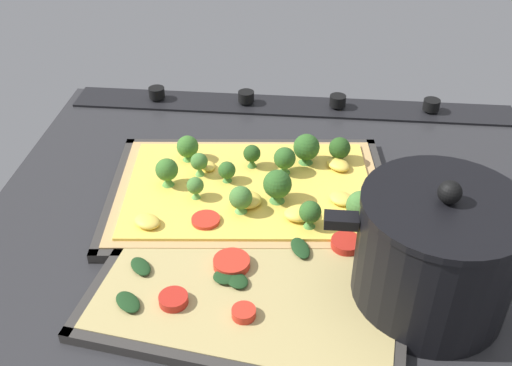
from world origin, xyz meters
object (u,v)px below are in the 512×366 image
Objects in this scene: broccoli_pizza at (256,186)px; veggie_pizza_back at (250,279)px; baking_tray_front at (249,195)px; baking_tray_back at (252,285)px; cooking_pot at (435,253)px.

veggie_pizza_back is at bearing 93.15° from broccoli_pizza.
broccoli_pizza is at bearing 177.41° from baking_tray_front.
baking_tray_back is 0.76cm from veggie_pizza_back.
broccoli_pizza is 16.94cm from veggie_pizza_back.
baking_tray_front is 28.44cm from cooking_pot.
broccoli_pizza reaches higher than veggie_pizza_back.
baking_tray_front and baking_tray_back have the same top height.
broccoli_pizza is 17.22cm from baking_tray_back.
broccoli_pizza reaches higher than baking_tray_front.
broccoli_pizza is 27.38cm from cooking_pot.
veggie_pizza_back is (-0.93, 16.89, -0.93)cm from broccoli_pizza.
baking_tray_back is 20.66cm from cooking_pot.
cooking_pot reaches higher than veggie_pizza_back.
cooking_pot is (-19.57, 0.04, 6.62)cm from baking_tray_back.
veggie_pizza_back is (0.24, -0.21, 0.68)cm from baking_tray_back.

